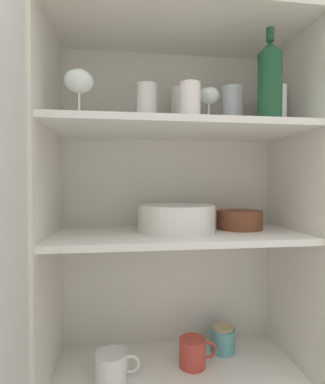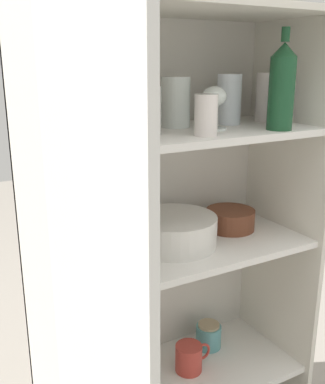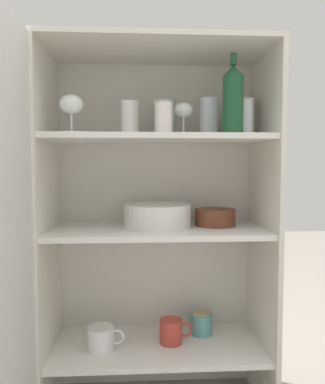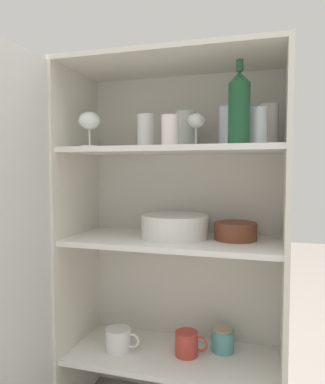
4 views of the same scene
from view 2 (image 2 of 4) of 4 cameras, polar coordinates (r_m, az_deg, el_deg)
cupboard_back_panel at (r=1.50m, az=-1.75°, el=-5.51°), size 0.84×0.02×1.36m
cupboard_side_left at (r=1.22m, az=-15.24°, el=-11.64°), size 0.02×0.39×1.36m
cupboard_side_right at (r=1.59m, az=14.66°, el=-4.80°), size 0.02×0.39×1.36m
cupboard_top_panel at (r=1.24m, az=2.19°, el=22.36°), size 0.84×0.39×0.02m
shelf_board_lower at (r=1.59m, az=1.72°, el=-22.59°), size 0.80×0.35×0.02m
shelf_board_middle at (r=1.35m, az=1.88°, el=-7.39°), size 0.80×0.35×0.02m
shelf_board_upper at (r=1.25m, az=2.03°, el=7.34°), size 0.80×0.35×0.02m
cupboard_door at (r=0.89m, az=-8.27°, el=-22.68°), size 0.03×0.42×1.36m
tumbler_glass_0 at (r=1.31m, az=1.68°, el=11.33°), size 0.08×0.08×0.14m
tumbler_glass_1 at (r=1.39m, az=14.53°, el=10.74°), size 0.06×0.06×0.12m
tumbler_glass_2 at (r=1.39m, az=8.44°, el=11.56°), size 0.07×0.07×0.15m
tumbler_glass_3 at (r=1.18m, az=-1.82°, el=10.31°), size 0.07×0.07×0.12m
tumbler_glass_4 at (r=1.16m, az=5.56°, el=9.70°), size 0.06×0.06×0.11m
tumbler_glass_5 at (r=1.48m, az=13.03°, el=11.63°), size 0.07×0.07×0.15m
wine_glass_0 at (r=1.26m, az=6.61°, el=11.54°), size 0.07×0.07×0.12m
wine_glass_1 at (r=1.02m, az=-9.75°, el=10.89°), size 0.08×0.08×0.13m
wine_bottle at (r=1.30m, az=14.92°, el=12.86°), size 0.07×0.07×0.27m
plate_stack_white at (r=1.34m, az=1.29°, el=-4.96°), size 0.26×0.26×0.09m
mixing_bowl_large at (r=1.49m, az=8.60°, el=-3.33°), size 0.16×0.16×0.07m
coffee_mug_extra_1 at (r=1.58m, az=3.42°, el=-20.25°), size 0.13×0.09×0.09m
storage_jar at (r=1.69m, az=5.86°, el=-17.66°), size 0.09×0.09×0.09m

